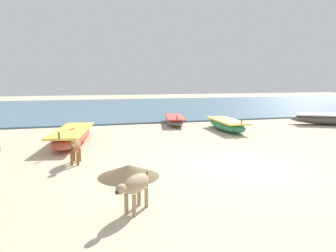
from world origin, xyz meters
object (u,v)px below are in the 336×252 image
at_px(fishing_boat_3, 227,125).
at_px(calf_far_dun, 135,185).
at_px(fishing_boat_2, 72,136).
at_px(fishing_boat_5, 175,120).
at_px(calf_near_brown, 75,147).

relative_size(fishing_boat_3, calf_far_dun, 3.91).
xyz_separation_m(fishing_boat_2, calf_far_dun, (1.15, -6.24, 0.18)).
xyz_separation_m(fishing_boat_5, calf_far_dun, (-3.68, -9.76, 0.22)).
bearing_deg(calf_near_brown, calf_far_dun, 23.36).
bearing_deg(fishing_boat_5, calf_near_brown, -24.03).
distance_m(fishing_boat_2, fishing_boat_5, 5.98).
relative_size(fishing_boat_2, fishing_boat_3, 1.25).
height_order(fishing_boat_2, fishing_boat_3, fishing_boat_2).
height_order(fishing_boat_3, fishing_boat_5, fishing_boat_3).
xyz_separation_m(fishing_boat_2, fishing_boat_3, (6.52, 1.17, -0.02)).
distance_m(fishing_boat_2, calf_near_brown, 2.80).
height_order(calf_near_brown, calf_far_dun, calf_near_brown).
relative_size(fishing_boat_3, calf_near_brown, 3.33).
bearing_deg(fishing_boat_2, calf_near_brown, 12.96).
xyz_separation_m(fishing_boat_3, calf_near_brown, (-6.38, -3.96, 0.20)).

